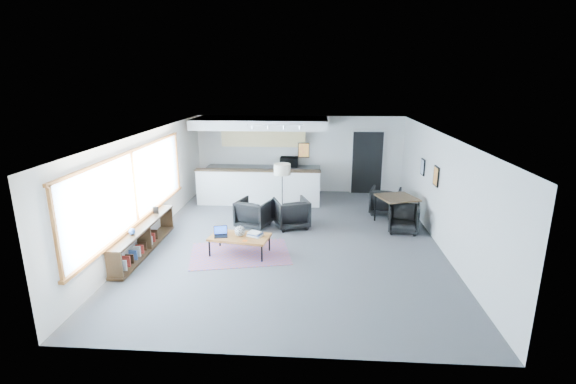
# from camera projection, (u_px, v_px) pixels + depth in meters

# --- Properties ---
(room) EXTENTS (7.02, 9.02, 2.62)m
(room) POSITION_uv_depth(u_px,v_px,m) (292.00, 188.00, 9.95)
(room) COLOR #4A4A4C
(room) RESTS_ON ground
(window) EXTENTS (0.10, 5.95, 1.66)m
(window) POSITION_uv_depth(u_px,v_px,m) (134.00, 189.00, 9.27)
(window) COLOR #8CBFFF
(window) RESTS_ON room
(console) EXTENTS (0.35, 3.00, 0.80)m
(console) POSITION_uv_depth(u_px,v_px,m) (143.00, 239.00, 9.42)
(console) COLOR #342212
(console) RESTS_ON floor
(kitchenette) EXTENTS (4.20, 1.96, 2.60)m
(kitchenette) POSITION_uv_depth(u_px,v_px,m) (262.00, 156.00, 13.57)
(kitchenette) COLOR white
(kitchenette) RESTS_ON floor
(doorway) EXTENTS (1.10, 0.12, 2.15)m
(doorway) POSITION_uv_depth(u_px,v_px,m) (367.00, 162.00, 14.11)
(doorway) COLOR black
(doorway) RESTS_ON room
(track_light) EXTENTS (1.60, 0.07, 0.15)m
(track_light) POSITION_uv_depth(u_px,v_px,m) (276.00, 126.00, 11.78)
(track_light) COLOR silver
(track_light) RESTS_ON room
(wall_art_lower) EXTENTS (0.03, 0.38, 0.48)m
(wall_art_lower) POSITION_uv_depth(u_px,v_px,m) (436.00, 176.00, 10.04)
(wall_art_lower) COLOR black
(wall_art_lower) RESTS_ON room
(wall_art_upper) EXTENTS (0.03, 0.34, 0.44)m
(wall_art_upper) POSITION_uv_depth(u_px,v_px,m) (423.00, 167.00, 11.31)
(wall_art_upper) COLOR black
(wall_art_upper) RESTS_ON room
(kilim_rug) EXTENTS (2.45, 1.92, 0.01)m
(kilim_rug) POSITION_uv_depth(u_px,v_px,m) (240.00, 254.00, 9.42)
(kilim_rug) COLOR #6A3D53
(kilim_rug) RESTS_ON floor
(coffee_table) EXTENTS (1.40, 0.90, 0.43)m
(coffee_table) POSITION_uv_depth(u_px,v_px,m) (240.00, 237.00, 9.32)
(coffee_table) COLOR brown
(coffee_table) RESTS_ON floor
(laptop) EXTENTS (0.34, 0.31, 0.21)m
(laptop) POSITION_uv_depth(u_px,v_px,m) (221.00, 233.00, 9.32)
(laptop) COLOR black
(laptop) RESTS_ON coffee_table
(ceramic_pot) EXTENTS (0.24, 0.24, 0.24)m
(ceramic_pot) POSITION_uv_depth(u_px,v_px,m) (240.00, 231.00, 9.28)
(ceramic_pot) COLOR gray
(ceramic_pot) RESTS_ON coffee_table
(book_stack) EXTENTS (0.39, 0.36, 0.10)m
(book_stack) POSITION_uv_depth(u_px,v_px,m) (255.00, 234.00, 9.31)
(book_stack) COLOR silver
(book_stack) RESTS_ON coffee_table
(coaster) EXTENTS (0.11, 0.11, 0.01)m
(coaster) POSITION_uv_depth(u_px,v_px,m) (245.00, 241.00, 9.05)
(coaster) COLOR #E5590C
(coaster) RESTS_ON coffee_table
(armchair_left) EXTENTS (1.00, 0.97, 0.83)m
(armchair_left) POSITION_uv_depth(u_px,v_px,m) (254.00, 212.00, 11.01)
(armchair_left) COLOR black
(armchair_left) RESTS_ON floor
(armchair_right) EXTENTS (1.04, 1.01, 0.85)m
(armchair_right) POSITION_uv_depth(u_px,v_px,m) (291.00, 212.00, 11.00)
(armchair_right) COLOR black
(armchair_right) RESTS_ON floor
(floor_lamp) EXTENTS (0.53, 0.53, 1.59)m
(floor_lamp) POSITION_uv_depth(u_px,v_px,m) (282.00, 171.00, 11.34)
(floor_lamp) COLOR black
(floor_lamp) RESTS_ON floor
(dining_table) EXTENTS (1.17, 1.17, 0.78)m
(dining_table) POSITION_uv_depth(u_px,v_px,m) (397.00, 199.00, 11.12)
(dining_table) COLOR #342212
(dining_table) RESTS_ON floor
(dining_chair_near) EXTENTS (0.71, 0.68, 0.65)m
(dining_chair_near) POSITION_uv_depth(u_px,v_px,m) (403.00, 220.00, 10.69)
(dining_chair_near) COLOR black
(dining_chair_near) RESTS_ON floor
(dining_chair_far) EXTENTS (0.85, 0.82, 0.72)m
(dining_chair_far) POSITION_uv_depth(u_px,v_px,m) (385.00, 202.00, 12.11)
(dining_chair_far) COLOR black
(dining_chair_far) RESTS_ON floor
(microwave) EXTENTS (0.60, 0.35, 0.40)m
(microwave) POSITION_uv_depth(u_px,v_px,m) (289.00, 161.00, 14.01)
(microwave) COLOR black
(microwave) RESTS_ON kitchenette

